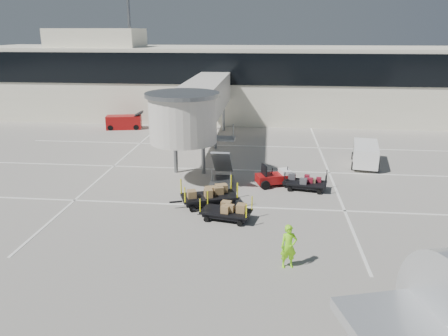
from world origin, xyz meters
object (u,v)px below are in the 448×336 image
at_px(baggage_tug, 274,178).
at_px(minivan, 365,152).
at_px(suitcase_cart, 304,183).
at_px(ground_worker, 289,246).
at_px(belt_loader, 124,122).
at_px(box_cart_near, 228,212).
at_px(box_cart_far, 207,196).

bearing_deg(baggage_tug, minivan, 18.57).
bearing_deg(baggage_tug, suitcase_cart, -36.91).
xyz_separation_m(suitcase_cart, ground_worker, (-1.40, -9.81, 0.54)).
bearing_deg(minivan, belt_loader, 164.84).
bearing_deg(ground_worker, baggage_tug, 79.96).
relative_size(suitcase_cart, box_cart_near, 0.99).
bearing_deg(ground_worker, box_cart_near, 110.47).
height_order(box_cart_far, minivan, minivan).
xyz_separation_m(box_cart_far, belt_loader, (-11.47, 19.80, 0.11)).
bearing_deg(box_cart_far, box_cart_near, -73.60).
xyz_separation_m(box_cart_near, ground_worker, (3.03, -4.60, 0.50)).
bearing_deg(minivan, ground_worker, -101.91).
height_order(baggage_tug, box_cart_far, box_cart_far).
height_order(box_cart_far, ground_worker, ground_worker).
relative_size(suitcase_cart, minivan, 0.73).
relative_size(baggage_tug, belt_loader, 0.62).
bearing_deg(ground_worker, belt_loader, 108.21).
bearing_deg(belt_loader, suitcase_cart, -54.70).
xyz_separation_m(suitcase_cart, box_cart_far, (-5.82, -3.31, 0.14)).
bearing_deg(baggage_tug, box_cart_near, -132.63).
distance_m(baggage_tug, suitcase_cart, 2.03).
relative_size(box_cart_far, belt_loader, 1.00).
height_order(baggage_tug, minivan, minivan).
height_order(suitcase_cart, box_cart_far, box_cart_far).
bearing_deg(suitcase_cart, box_cart_near, -120.05).
height_order(box_cart_near, belt_loader, belt_loader).
xyz_separation_m(baggage_tug, suitcase_cart, (1.93, -0.61, -0.09)).
xyz_separation_m(box_cart_far, minivan, (10.80, 9.29, 0.39)).
distance_m(ground_worker, belt_loader, 30.72).
bearing_deg(box_cart_far, ground_worker, -75.54).
bearing_deg(baggage_tug, box_cart_far, -154.09).
xyz_separation_m(baggage_tug, minivan, (6.91, 5.37, 0.44)).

